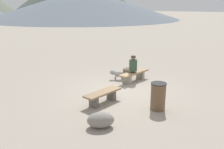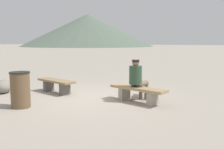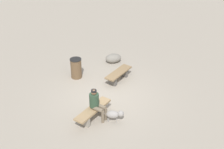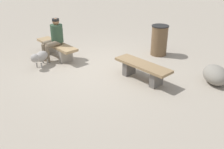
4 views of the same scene
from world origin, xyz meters
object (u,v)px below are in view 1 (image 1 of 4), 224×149
at_px(bench_right, 134,75).
at_px(seated_person, 131,66).
at_px(trash_bin, 158,96).
at_px(bench_left, 103,95).
at_px(dog, 117,74).
at_px(boulder, 101,120).

distance_m(bench_right, seated_person, 0.42).
relative_size(seated_person, trash_bin, 1.30).
distance_m(bench_left, seated_person, 2.89).
bearing_deg(dog, bench_right, 175.23).
xyz_separation_m(bench_right, boulder, (-4.49, -0.88, -0.08)).
relative_size(dog, trash_bin, 0.80).
bearing_deg(bench_left, dog, 30.65).
height_order(seated_person, boulder, seated_person).
bearing_deg(seated_person, bench_left, -165.30).
bearing_deg(trash_bin, bench_left, 102.32).
bearing_deg(bench_left, trash_bin, -63.85).
bearing_deg(trash_bin, boulder, 151.64).
height_order(bench_right, trash_bin, trash_bin).
bearing_deg(dog, seated_person, 171.08).
xyz_separation_m(bench_left, seated_person, (2.85, 0.15, 0.40)).
relative_size(dog, boulder, 0.95).
relative_size(trash_bin, boulder, 1.19).
xyz_separation_m(bench_left, boulder, (-1.56, -0.84, -0.08)).
xyz_separation_m(bench_right, dog, (-0.15, 0.80, -0.01)).
height_order(bench_right, seated_person, seated_person).
height_order(dog, boulder, dog).
distance_m(bench_left, bench_right, 2.93).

